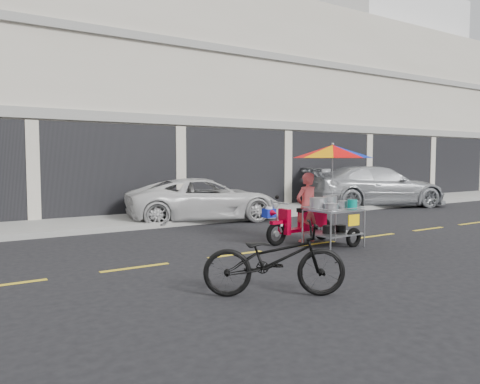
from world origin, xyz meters
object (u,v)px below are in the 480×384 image
silver_pickup (376,186)px  food_vendor_rig (323,181)px  near_bicycle (274,259)px  white_pickup (204,199)px

silver_pickup → food_vendor_rig: 8.72m
silver_pickup → near_bicycle: bearing=143.3°
white_pickup → near_bicycle: bearing=170.3°
white_pickup → silver_pickup: (7.51, 0.00, 0.15)m
white_pickup → food_vendor_rig: (0.25, -4.79, 0.73)m
silver_pickup → near_bicycle: (-10.44, -7.28, -0.29)m
near_bicycle → food_vendor_rig: food_vendor_rig is taller
food_vendor_rig → near_bicycle: bearing=-143.8°
silver_pickup → near_bicycle: 12.73m
food_vendor_rig → white_pickup: bearing=91.2°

